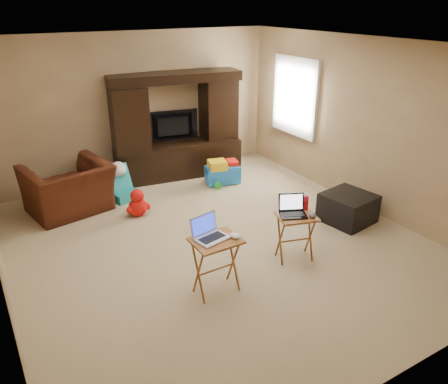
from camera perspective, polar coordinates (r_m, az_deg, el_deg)
floor at (r=5.85m, az=-1.00°, el=-6.49°), size 5.50×5.50×0.00m
ceiling at (r=5.07m, az=-1.21°, el=18.70°), size 5.50×5.50×0.00m
wall_back at (r=7.75m, az=-11.30°, el=10.73°), size 5.00×0.00×5.00m
wall_front at (r=3.42m, az=22.37°, el=-8.07°), size 5.00×0.00×5.00m
wall_right at (r=6.85m, az=17.65°, el=8.34°), size 0.00×5.50×5.50m
window_pane at (r=7.89m, az=9.35°, el=12.21°), size 0.00×1.20×1.20m
window_frame at (r=7.88m, az=9.24°, el=12.20°), size 0.06×1.14×1.34m
entertainment_center at (r=7.76m, az=-6.21°, el=8.54°), size 2.31×0.87×1.84m
television at (r=7.89m, az=-6.62°, el=8.50°), size 0.94×0.28×0.54m
recliner at (r=6.89m, az=-19.63°, el=0.41°), size 1.32×1.21×0.75m
child_rocker at (r=7.13m, az=-13.21°, el=1.06°), size 0.53×0.56×0.53m
plush_toy at (r=6.56m, az=-11.21°, el=-1.34°), size 0.38×0.32×0.42m
push_toy at (r=7.56m, az=-0.17°, el=2.71°), size 0.68×0.55×0.45m
ottoman at (r=6.53m, az=15.87°, el=-2.00°), size 0.74×0.74×0.41m
tray_table_left at (r=4.77m, az=-1.03°, el=-9.63°), size 0.51×0.41×0.65m
tray_table_right at (r=5.42m, az=9.29°, el=-5.85°), size 0.54×0.48×0.59m
laptop_left at (r=4.55m, az=-1.59°, el=-4.88°), size 0.39×0.34×0.24m
laptop_right at (r=5.22m, az=9.11°, el=-1.91°), size 0.39×0.36×0.24m
mouse_left at (r=4.61m, az=1.43°, el=-5.74°), size 0.10×0.14×0.05m
mouse_right at (r=5.27m, az=11.43°, el=-2.99°), size 0.11×0.14×0.05m
water_bottle at (r=5.42m, az=10.66°, el=-1.38°), size 0.06×0.06×0.18m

